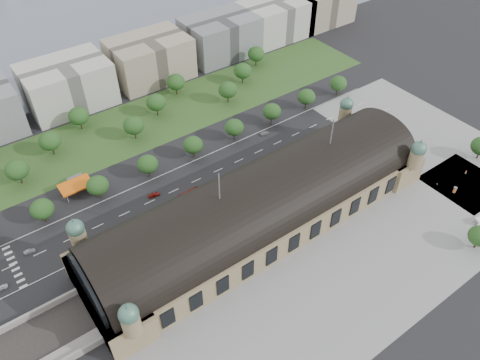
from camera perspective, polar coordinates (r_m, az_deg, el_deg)
ground at (r=195.52m, az=2.60°, el=-5.20°), size 900.00×900.00×0.00m
station at (r=188.08m, az=2.69°, el=-3.08°), size 150.00×48.40×44.30m
plaza_south at (r=181.68m, az=13.92°, el=-11.98°), size 190.00×48.00×0.12m
plaza_east at (r=257.45m, az=21.07°, el=5.11°), size 56.00×100.00×0.12m
road_slab at (r=210.75m, az=-8.10°, el=-1.34°), size 260.00×26.00×0.10m
grass_belt at (r=251.95m, az=-13.37°, el=6.14°), size 300.00×45.00×0.10m
petrol_station at (r=220.69m, az=-19.36°, el=-0.34°), size 14.00×13.00×5.05m
office_3 at (r=274.74m, az=-20.29°, el=10.85°), size 45.00×32.00×24.00m
office_4 at (r=288.88m, az=-10.93°, el=14.32°), size 45.00×32.00×24.00m
office_5 at (r=310.51m, az=-2.44°, el=17.08°), size 45.00×32.00×24.00m
office_6 at (r=335.21m, az=4.31°, el=18.97°), size 45.00×32.00×24.00m
office_7 at (r=360.47m, az=9.56°, el=20.25°), size 45.00×32.00×24.00m
tree_row_2 at (r=206.70m, az=-22.98°, el=-3.28°), size 9.60×9.60×11.52m
tree_row_3 at (r=209.55m, az=-16.97°, el=-0.64°), size 9.60×9.60×11.52m
tree_row_4 at (r=215.05m, az=-11.20°, el=1.90°), size 9.60×9.60×11.52m
tree_row_5 at (r=223.02m, az=-5.76°, el=4.27°), size 9.60×9.60×11.52m
tree_row_6 at (r=233.19m, az=-0.71°, el=6.42°), size 9.60×9.60×11.52m
tree_row_7 at (r=245.30m, az=3.91°, el=8.34°), size 9.60×9.60×11.52m
tree_row_8 at (r=259.07m, az=8.11°, el=10.01°), size 9.60×9.60×11.52m
tree_row_9 at (r=274.25m, az=11.89°, el=11.47°), size 9.60×9.60×11.52m
tree_belt_3 at (r=229.59m, az=-25.55°, el=1.14°), size 10.40×10.40×12.48m
tree_belt_4 at (r=241.03m, az=-22.17°, el=4.43°), size 10.40×10.40×12.48m
tree_belt_5 at (r=253.95m, az=-19.09°, el=7.39°), size 10.40×10.40×12.48m
tree_belt_6 at (r=239.36m, az=-12.84°, el=6.50°), size 10.40×10.40×12.48m
tree_belt_7 at (r=254.64m, az=-10.21°, el=9.29°), size 10.40×10.40×12.48m
tree_belt_8 at (r=270.93m, az=-7.85°, el=11.75°), size 10.40×10.40×12.48m
tree_belt_9 at (r=261.49m, az=-1.50°, el=10.93°), size 10.40×10.40×12.48m
tree_belt_10 at (r=279.44m, az=0.34°, el=13.16°), size 10.40×10.40×12.48m
tree_belt_11 at (r=298.02m, az=1.98°, el=15.11°), size 10.40×10.40×12.48m
tree_plaza_s at (r=203.65m, az=27.22°, el=-6.10°), size 9.00×9.00×10.64m
traffic_car_0 at (r=194.65m, az=-27.09°, el=-11.61°), size 4.59×2.03×1.54m
traffic_car_1 at (r=201.93m, az=-24.28°, el=-7.93°), size 4.41×2.05×1.40m
traffic_car_3 at (r=209.30m, az=-10.44°, el=-1.78°), size 5.46×2.79×1.52m
traffic_car_4 at (r=209.12m, az=-4.66°, el=-1.12°), size 4.67×2.20×1.55m
traffic_car_5 at (r=240.66m, az=2.99°, el=5.68°), size 4.61×2.03×1.47m
traffic_car_6 at (r=255.08m, az=12.43°, el=7.01°), size 5.48×3.08×1.45m
parked_car_0 at (r=192.52m, az=-15.33°, el=-7.85°), size 4.94×3.23×1.54m
parked_car_1 at (r=192.50m, az=-14.31°, el=-7.59°), size 5.93×5.37×1.53m
parked_car_2 at (r=191.46m, az=-13.74°, el=-7.80°), size 5.79×4.80×1.58m
parked_car_3 at (r=190.88m, az=-16.53°, el=-8.80°), size 4.37×3.22×1.38m
parked_car_4 at (r=197.20m, az=-10.06°, el=-5.15°), size 4.85×3.98×1.56m
parked_car_5 at (r=199.07m, az=-8.52°, el=-4.33°), size 6.05×5.61×1.58m
parked_car_6 at (r=201.67m, az=-5.60°, el=-3.24°), size 5.32×4.63×1.47m
bus_west at (r=206.20m, az=-6.27°, el=-1.76°), size 10.63×2.88×2.94m
bus_mid at (r=218.33m, az=2.23°, el=1.54°), size 11.77×3.58×3.23m
bus_east at (r=228.70m, az=6.37°, el=3.54°), size 13.18×3.61×3.64m
advertising_column at (r=227.80m, az=24.71°, el=-1.10°), size 1.57×1.57×2.98m
pedestrian_2 at (r=228.75m, az=22.90°, el=-0.44°), size 1.00×1.00×1.85m
pedestrian_5 at (r=240.78m, az=25.83°, el=0.89°), size 0.63×0.99×1.93m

